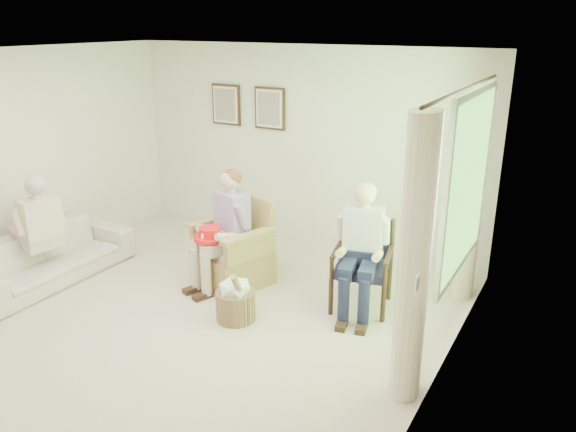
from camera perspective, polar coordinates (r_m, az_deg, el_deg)
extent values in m
plane|color=beige|center=(5.75, -12.14, -11.29)|extent=(5.50, 5.50, 0.00)
cube|color=silver|center=(7.39, 1.32, 6.97)|extent=(5.00, 0.04, 2.60)
cube|color=silver|center=(4.05, 14.20, -4.35)|extent=(0.04, 5.50, 2.60)
cube|color=white|center=(4.97, -14.32, 15.48)|extent=(5.00, 5.50, 0.02)
cube|color=#2D6B23|center=(5.08, 17.85, 3.16)|extent=(0.02, 1.40, 1.50)
cube|color=white|center=(4.94, 18.67, 11.90)|extent=(0.04, 1.52, 0.06)
cube|color=white|center=(5.34, 16.89, -4.87)|extent=(0.04, 1.52, 0.06)
cylinder|color=#382114|center=(4.95, 17.66, 12.25)|extent=(0.03, 2.50, 0.03)
cylinder|color=beige|center=(4.34, 12.68, -4.72)|extent=(0.34, 0.34, 2.30)
cylinder|color=beige|center=(6.14, 18.18, 1.95)|extent=(0.34, 0.34, 2.30)
cube|color=#382114|center=(7.88, -6.29, 11.19)|extent=(0.45, 0.03, 0.55)
cube|color=silver|center=(7.86, -6.38, 11.17)|extent=(0.39, 0.01, 0.49)
cube|color=tan|center=(7.86, -6.41, 11.16)|extent=(0.33, 0.01, 0.43)
cube|color=#382114|center=(7.50, -1.85, 10.88)|extent=(0.45, 0.03, 0.55)
cube|color=silver|center=(7.48, -1.93, 10.85)|extent=(0.39, 0.01, 0.49)
cube|color=tan|center=(7.47, -1.97, 10.84)|extent=(0.33, 0.01, 0.43)
cube|color=tan|center=(6.53, -5.59, -5.13)|extent=(0.73, 0.71, 0.38)
cube|color=beige|center=(6.41, -5.80, -3.30)|extent=(0.56, 0.54, 0.09)
cube|color=tan|center=(6.57, -4.24, -0.23)|extent=(0.67, 0.21, 0.57)
cube|color=tan|center=(6.58, -8.09, -1.84)|extent=(0.09, 0.65, 0.27)
cube|color=tan|center=(6.22, -3.15, -2.97)|extent=(0.09, 0.65, 0.27)
cylinder|color=black|center=(5.89, 4.04, -7.85)|extent=(0.05, 0.05, 0.39)
cylinder|color=black|center=(5.71, 8.94, -8.99)|extent=(0.05, 0.05, 0.39)
cylinder|color=black|center=(6.30, 6.02, -6.02)|extent=(0.05, 0.05, 0.39)
cylinder|color=black|center=(6.14, 10.63, -7.00)|extent=(0.05, 0.05, 0.39)
cube|color=#231B3C|center=(5.90, 7.51, -5.34)|extent=(0.52, 0.50, 0.09)
cube|color=#231B3C|center=(6.01, 8.48, -2.41)|extent=(0.48, 0.06, 0.45)
imported|color=beige|center=(7.08, -23.14, -3.82)|extent=(1.97, 0.77, 0.58)
cube|color=beige|center=(6.35, -5.84, -2.00)|extent=(0.40, 0.26, 0.16)
cube|color=#A086BD|center=(6.27, -5.82, 0.44)|extent=(0.39, 0.24, 0.46)
sphere|color=#DDAD8E|center=(6.16, -5.99, 3.67)|extent=(0.21, 0.21, 0.21)
ellipsoid|color=brown|center=(6.17, -5.86, 3.95)|extent=(0.22, 0.22, 0.18)
cube|color=beige|center=(6.27, -7.73, -2.89)|extent=(0.14, 0.44, 0.13)
cube|color=beige|center=(6.15, -6.23, -3.25)|extent=(0.14, 0.44, 0.13)
cylinder|color=beige|center=(6.23, -8.72, -5.72)|extent=(0.12, 0.12, 0.48)
cylinder|color=beige|center=(6.11, -7.24, -6.13)|extent=(0.12, 0.12, 0.48)
cube|color=#1A1D3A|center=(5.84, 7.58, -3.96)|extent=(0.40, 0.26, 0.16)
cube|color=silver|center=(5.75, 7.78, -1.33)|extent=(0.39, 0.24, 0.46)
sphere|color=#DDAD8E|center=(5.63, 7.91, 2.17)|extent=(0.21, 0.21, 0.21)
ellipsoid|color=#B7B2AD|center=(5.64, 8.02, 2.48)|extent=(0.22, 0.22, 0.18)
cube|color=#1A1D3A|center=(5.71, 5.78, -5.00)|extent=(0.14, 0.44, 0.13)
cube|color=#1A1D3A|center=(5.64, 7.65, -5.39)|extent=(0.14, 0.44, 0.13)
cylinder|color=#1A1D3A|center=(5.66, 4.86, -8.19)|extent=(0.12, 0.12, 0.49)
cylinder|color=#1A1D3A|center=(5.59, 6.74, -8.63)|extent=(0.12, 0.12, 0.49)
cube|color=#C0B19B|center=(6.98, -23.58, -2.24)|extent=(0.42, 0.26, 0.16)
cube|color=beige|center=(6.91, -23.76, -0.03)|extent=(0.41, 0.24, 0.46)
sphere|color=#DDAD8E|center=(6.80, -24.24, 2.89)|extent=(0.21, 0.21, 0.21)
ellipsoid|color=#B7B2AD|center=(6.80, -24.10, 3.15)|extent=(0.22, 0.22, 0.18)
cube|color=#C0B19B|center=(6.96, -25.44, -3.02)|extent=(0.14, 0.44, 0.13)
cube|color=#C0B19B|center=(6.81, -24.45, -3.37)|extent=(0.14, 0.44, 0.13)
cylinder|color=#C0B19B|center=(6.95, -26.50, -5.26)|extent=(0.12, 0.12, 0.41)
cylinder|color=#C0B19B|center=(6.79, -25.53, -5.66)|extent=(0.12, 0.12, 0.41)
cylinder|color=red|center=(6.19, -7.92, -2.20)|extent=(0.36, 0.36, 0.04)
cylinder|color=red|center=(6.17, -7.94, -1.68)|extent=(0.24, 0.24, 0.12)
cube|color=white|center=(6.09, -7.00, -1.89)|extent=(0.04, 0.01, 0.05)
cube|color=white|center=(6.26, -7.25, -1.32)|extent=(0.01, 0.04, 0.05)
cube|color=white|center=(6.24, -8.86, -1.47)|extent=(0.05, 0.01, 0.05)
cube|color=white|center=(6.07, -8.65, -2.05)|extent=(0.01, 0.04, 0.05)
cylinder|color=tan|center=(5.76, -5.34, -9.02)|extent=(0.50, 0.50, 0.31)
ellipsoid|color=white|center=(5.67, -5.40, -7.23)|extent=(0.36, 0.36, 0.21)
cylinder|color=#A57F56|center=(5.59, -4.91, -7.62)|extent=(0.16, 0.28, 0.46)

